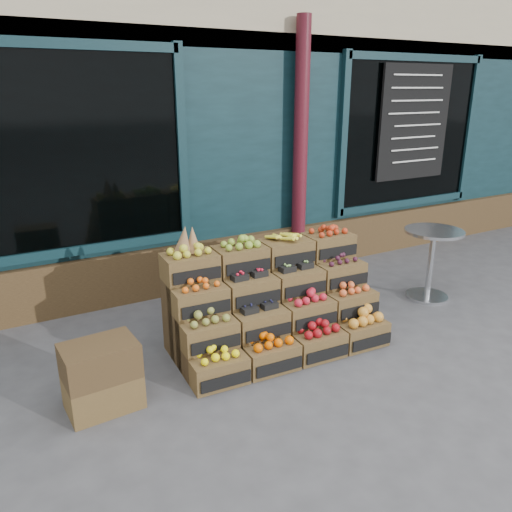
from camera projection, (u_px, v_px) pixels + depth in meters
ground at (312, 362)px, 4.56m from camera, size 60.00×60.00×0.00m
shop_facade at (133, 87)px, 8.02m from camera, size 12.00×6.24×4.80m
crate_display at (273, 307)px, 4.79m from camera, size 2.02×1.06×1.24m
spare_crates at (102, 376)px, 3.83m from camera, size 0.57×0.41×0.55m
bistro_table at (431, 256)px, 5.80m from camera, size 0.67×0.67×0.84m
shopkeeper at (90, 209)px, 6.08m from camera, size 0.77×0.56×1.96m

